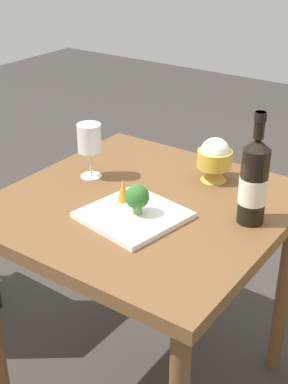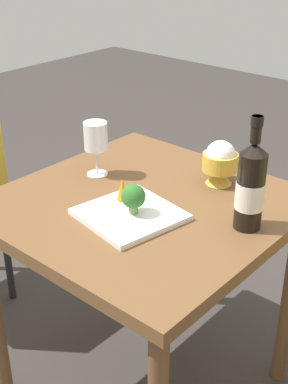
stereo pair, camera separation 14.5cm
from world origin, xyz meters
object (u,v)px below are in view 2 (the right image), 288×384
Objects in this scene: wine_bottle at (251,186)px; wine_glass at (96,138)px; carrot_garnish_left at (122,189)px; serving_plate at (130,214)px; rice_bowl at (220,162)px; broccoli_floret at (133,197)px.

wine_bottle is 1.76× the size of wine_glass.
wine_glass is (-0.54, -0.03, 0.01)m from wine_bottle.
serving_plate is at bearing -31.61° from carrot_garnish_left.
rice_bowl reaches higher than serving_plate.
broccoli_floret reaches higher than serving_plate.
rice_bowl is 2.06× the size of carrot_garnish_left.
carrot_garnish_left is at bearing -113.31° from rice_bowl.
serving_plate is (-0.07, -0.34, -0.07)m from rice_bowl.
rice_bowl is at bearing 80.81° from broccoli_floret.
carrot_garnish_left is at bearing 148.39° from serving_plate.
wine_bottle is 2.22× the size of rice_bowl.
wine_bottle reaches higher than broccoli_floret.
wine_glass is 0.62× the size of serving_plate.
wine_bottle reaches higher than wine_glass.
broccoli_floret is at bearing -99.19° from rice_bowl.
serving_plate is 0.09m from carrot_garnish_left.
broccoli_floret is (0.28, -0.13, -0.06)m from wine_glass.
broccoli_floret is 1.25× the size of carrot_garnish_left.
rice_bowl is at bearing 140.06° from wine_bottle.
carrot_garnish_left is (0.20, -0.10, -0.08)m from wine_glass.
wine_glass is at bearing 154.56° from broccoli_floret.
wine_bottle is 3.67× the size of broccoli_floret.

